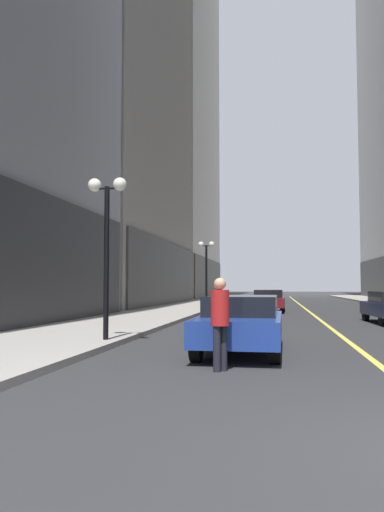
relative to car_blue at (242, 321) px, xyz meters
name	(u,v)px	position (x,y,z in m)	size (l,w,h in m)	color
ground_plane	(302,306)	(2.79, 28.00, -0.72)	(200.00, 200.00, 0.00)	#2D2D30
sidewalk_left	(196,304)	(-5.46, 28.00, -0.65)	(4.50, 78.00, 0.15)	#9E9991
lane_centre_stripe	(302,306)	(2.79, 28.00, -0.72)	(0.16, 70.00, 0.01)	#E5D64C
car_blue	(242,321)	(0.00, 0.00, 0.00)	(1.91, 4.64, 1.32)	navy
car_maroon	(269,300)	(0.39, 18.69, 0.00)	(1.99, 4.44, 1.32)	maroon
pedestrian_in_red_jacket	(220,317)	(-0.22, -2.70, 0.27)	(0.48, 0.48, 1.71)	black
street_lamp_left_near	(107,222)	(-3.61, 0.81, 2.54)	(1.06, 0.36, 4.43)	black
street_lamp_left_far	(206,260)	(-3.61, 20.41, 2.54)	(1.06, 0.36, 4.43)	black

